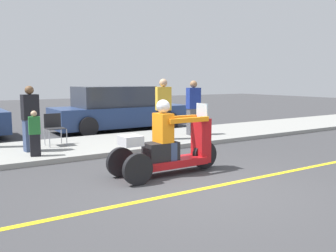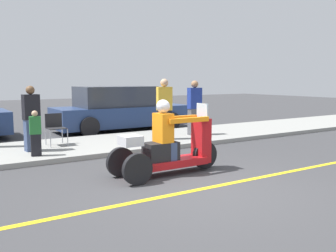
# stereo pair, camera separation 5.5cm
# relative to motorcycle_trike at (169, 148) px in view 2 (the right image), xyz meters

# --- Properties ---
(ground_plane) EXTENTS (60.00, 60.00, 0.00)m
(ground_plane) POSITION_rel_motorcycle_trike_xyz_m (-0.04, -1.14, -0.52)
(ground_plane) COLOR #38383A
(lane_stripe) EXTENTS (24.00, 0.12, 0.01)m
(lane_stripe) POSITION_rel_motorcycle_trike_xyz_m (-0.01, -1.14, -0.51)
(lane_stripe) COLOR gold
(lane_stripe) RESTS_ON ground
(sidewalk_strip) EXTENTS (28.00, 2.80, 0.12)m
(sidewalk_strip) POSITION_rel_motorcycle_trike_xyz_m (-0.04, 3.46, -0.46)
(sidewalk_strip) COLOR gray
(sidewalk_strip) RESTS_ON ground
(motorcycle_trike) EXTENTS (2.31, 0.78, 1.46)m
(motorcycle_trike) POSITION_rel_motorcycle_trike_xyz_m (0.00, 0.00, 0.00)
(motorcycle_trike) COLOR black
(motorcycle_trike) RESTS_ON ground
(spectator_far_back) EXTENTS (0.40, 0.27, 1.56)m
(spectator_far_back) POSITION_rel_motorcycle_trike_xyz_m (-1.80, 3.24, 0.36)
(spectator_far_back) COLOR #38476B
(spectator_far_back) RESTS_ON sidewalk_strip
(spectator_by_tree) EXTENTS (0.46, 0.35, 1.72)m
(spectator_by_tree) POSITION_rel_motorcycle_trike_xyz_m (1.79, 3.02, 0.43)
(spectator_by_tree) COLOR black
(spectator_by_tree) RESTS_ON sidewalk_strip
(spectator_mid_group) EXTENTS (0.42, 0.28, 1.67)m
(spectator_mid_group) POSITION_rel_motorcycle_trike_xyz_m (3.03, 3.25, 0.41)
(spectator_mid_group) COLOR #515156
(spectator_mid_group) RESTS_ON sidewalk_strip
(spectator_end_of_line) EXTENTS (0.26, 0.18, 1.02)m
(spectator_end_of_line) POSITION_rel_motorcycle_trike_xyz_m (-1.88, 2.58, 0.10)
(spectator_end_of_line) COLOR black
(spectator_end_of_line) RESTS_ON sidewalk_strip
(folding_chair_set_back) EXTENTS (0.47, 0.47, 0.82)m
(folding_chair_set_back) POSITION_rel_motorcycle_trike_xyz_m (-1.10, 3.77, 0.11)
(folding_chair_set_back) COLOR #A5A8AD
(folding_chair_set_back) RESTS_ON sidewalk_strip
(parked_car_lot_right) EXTENTS (4.81, 1.96, 1.58)m
(parked_car_lot_right) POSITION_rel_motorcycle_trike_xyz_m (1.91, 6.23, 0.22)
(parked_car_lot_right) COLOR navy
(parked_car_lot_right) RESTS_ON ground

